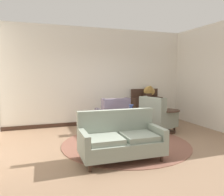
% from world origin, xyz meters
% --- Properties ---
extents(ground, '(8.60, 8.60, 0.00)m').
position_xyz_m(ground, '(0.00, 0.00, 0.00)').
color(ground, '#896B51').
extents(wall_back, '(6.31, 0.08, 3.18)m').
position_xyz_m(wall_back, '(0.00, 2.65, 1.59)').
color(wall_back, silver).
rests_on(wall_back, ground).
extents(wall_right, '(0.08, 3.71, 3.18)m').
position_xyz_m(wall_right, '(3.07, 0.80, 1.59)').
color(wall_right, silver).
rests_on(wall_right, ground).
extents(baseboard_back, '(6.15, 0.03, 0.12)m').
position_xyz_m(baseboard_back, '(0.00, 2.60, 0.06)').
color(baseboard_back, '#382319').
rests_on(baseboard_back, ground).
extents(area_rug, '(3.08, 3.08, 0.01)m').
position_xyz_m(area_rug, '(0.00, 0.30, 0.01)').
color(area_rug, brown).
rests_on(area_rug, ground).
extents(coffee_table, '(0.84, 0.84, 0.53)m').
position_xyz_m(coffee_table, '(0.22, 0.55, 0.43)').
color(coffee_table, '#382319').
rests_on(coffee_table, ground).
extents(porcelain_vase, '(0.18, 0.18, 0.39)m').
position_xyz_m(porcelain_vase, '(0.24, 0.54, 0.69)').
color(porcelain_vase, '#384C93').
rests_on(porcelain_vase, coffee_table).
extents(settee, '(1.62, 0.85, 0.95)m').
position_xyz_m(settee, '(-0.49, -0.58, 0.40)').
color(settee, gray).
rests_on(settee, ground).
extents(armchair_beside_settee, '(0.90, 0.89, 0.97)m').
position_xyz_m(armchair_beside_settee, '(0.19, 1.72, 0.42)').
color(armchair_beside_settee, slate).
rests_on(armchair_beside_settee, ground).
extents(armchair_back_corner, '(1.08, 1.05, 1.03)m').
position_xyz_m(armchair_back_corner, '(1.29, 1.05, 0.43)').
color(armchair_back_corner, gray).
rests_on(armchair_back_corner, ground).
extents(side_table, '(0.60, 0.60, 0.66)m').
position_xyz_m(side_table, '(1.57, 0.85, 0.40)').
color(side_table, '#382319').
rests_on(side_table, ground).
extents(sideboard, '(1.04, 0.39, 1.16)m').
position_xyz_m(sideboard, '(1.66, 2.36, 0.50)').
color(sideboard, '#382319').
rests_on(sideboard, ground).
extents(gramophone, '(0.55, 0.62, 0.58)m').
position_xyz_m(gramophone, '(1.71, 2.26, 1.16)').
color(gramophone, '#382319').
rests_on(gramophone, sideboard).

